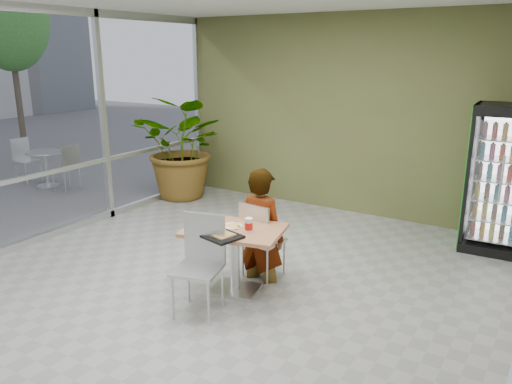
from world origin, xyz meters
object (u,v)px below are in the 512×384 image
chair_near (201,255)px  seated_woman (262,236)px  soda_cup (249,225)px  cafeteria_tray (219,235)px  dining_table (235,247)px  chair_far (259,235)px  potted_plant (185,147)px  beverage_fridge (504,180)px

chair_near → seated_woman: seated_woman is taller
soda_cup → cafeteria_tray: size_ratio=0.34×
dining_table → chair_far: 0.43m
chair_far → seated_woman: size_ratio=0.57×
chair_near → soda_cup: size_ratio=6.56×
chair_far → potted_plant: bearing=-32.4°
beverage_fridge → dining_table: bearing=-131.1°
chair_far → seated_woman: seated_woman is taller
cafeteria_tray → beverage_fridge: bearing=54.2°
dining_table → potted_plant: size_ratio=0.63×
chair_far → soda_cup: bearing=113.0°
beverage_fridge → seated_woman: bearing=-135.6°
chair_far → cafeteria_tray: bearing=91.7°
chair_far → cafeteria_tray: (-0.03, -0.72, 0.22)m
chair_near → beverage_fridge: bearing=39.5°
chair_near → potted_plant: potted_plant is taller
soda_cup → dining_table: bearing=175.6°
chair_far → potted_plant: 3.70m
chair_near → potted_plant: bearing=116.7°
chair_far → potted_plant: (-2.95, 2.21, 0.39)m
dining_table → seated_woman: 0.48m
chair_far → cafeteria_tray: 0.75m
dining_table → potted_plant: potted_plant is taller
soda_cup → chair_far: bearing=108.6°
chair_near → dining_table: bearing=66.3°
potted_plant → chair_far: bearing=-36.8°
chair_near → seated_woman: 0.99m
chair_far → cafeteria_tray: size_ratio=2.08×
chair_near → cafeteria_tray: chair_near is taller
dining_table → chair_far: chair_far is taller
seated_woman → soda_cup: 0.60m
soda_cup → beverage_fridge: bearing=54.0°
chair_far → potted_plant: size_ratio=0.50×
cafeteria_tray → beverage_fridge: (2.28, 3.17, 0.22)m
chair_near → cafeteria_tray: (0.08, 0.20, 0.17)m
chair_far → chair_near: bearing=87.1°
soda_cup → cafeteria_tray: bearing=-123.5°
dining_table → cafeteria_tray: size_ratio=2.63×
dining_table → soda_cup: size_ratio=7.64×
soda_cup → beverage_fridge: size_ratio=0.08×
cafeteria_tray → beverage_fridge: size_ratio=0.23×
chair_near → beverage_fridge: size_ratio=0.52×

